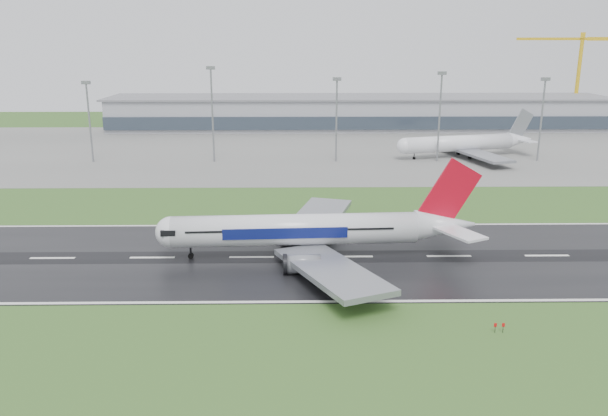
{
  "coord_description": "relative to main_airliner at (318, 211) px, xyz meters",
  "views": [
    {
      "loc": [
        -31.11,
        -115.22,
        42.32
      ],
      "look_at": [
        -29.24,
        12.0,
        7.0
      ],
      "focal_mm": 35.82,
      "sensor_mm": 36.0,
      "label": 1
    }
  ],
  "objects": [
    {
      "name": "floodmast_3",
      "position": [
        46.91,
        99.35,
        5.73
      ],
      "size": [
        0.64,
        0.64,
        30.61
      ],
      "primitive_type": "cylinder",
      "color": "gray",
      "rests_on": "ground"
    },
    {
      "name": "parked_airliner",
      "position": [
        58.53,
        107.56,
        -1.19
      ],
      "size": [
        68.31,
        65.53,
        16.62
      ],
      "primitive_type": null,
      "rotation": [
        0.0,
        0.0,
        0.26
      ],
      "color": "white",
      "rests_on": "apron"
    },
    {
      "name": "floodmast_0",
      "position": [
        -77.06,
        99.35,
        4.18
      ],
      "size": [
        0.64,
        0.64,
        27.52
      ],
      "primitive_type": "cylinder",
      "color": "gray",
      "rests_on": "ground"
    },
    {
      "name": "terminal",
      "position": [
        26.66,
        184.35,
        -2.08
      ],
      "size": [
        240.0,
        36.0,
        15.0
      ],
      "primitive_type": "cube",
      "color": "gray",
      "rests_on": "ground"
    },
    {
      "name": "tower_crane",
      "position": [
        140.95,
        199.35,
        13.37
      ],
      "size": [
        43.4,
        21.86,
        45.89
      ],
      "primitive_type": null,
      "rotation": [
        0.0,
        0.0,
        -0.43
      ],
      "color": "gold",
      "rests_on": "ground"
    },
    {
      "name": "runway",
      "position": [
        26.66,
        -0.65,
        -9.53
      ],
      "size": [
        400.0,
        45.0,
        0.1
      ],
      "primitive_type": "cube",
      "color": "black",
      "rests_on": "ground"
    },
    {
      "name": "ground",
      "position": [
        26.66,
        -0.65,
        -9.58
      ],
      "size": [
        520.0,
        520.0,
        0.0
      ],
      "primitive_type": "plane",
      "color": "#2E541F",
      "rests_on": "ground"
    },
    {
      "name": "main_airliner",
      "position": [
        0.0,
        0.0,
        0.0
      ],
      "size": [
        67.21,
        64.31,
        18.95
      ],
      "primitive_type": null,
      "rotation": [
        0.0,
        0.0,
        0.05
      ],
      "color": "silver",
      "rests_on": "runway"
    },
    {
      "name": "floodmast_1",
      "position": [
        -33.64,
        99.35,
        6.65
      ],
      "size": [
        0.64,
        0.64,
        32.46
      ],
      "primitive_type": "cylinder",
      "color": "gray",
      "rests_on": "ground"
    },
    {
      "name": "apron",
      "position": [
        26.66,
        124.35,
        -9.54
      ],
      "size": [
        400.0,
        130.0,
        0.08
      ],
      "primitive_type": "cube",
      "color": "slate",
      "rests_on": "ground"
    },
    {
      "name": "floodmast_4",
      "position": [
        83.45,
        99.35,
        4.7
      ],
      "size": [
        0.64,
        0.64,
        28.55
      ],
      "primitive_type": "cylinder",
      "color": "gray",
      "rests_on": "ground"
    },
    {
      "name": "floodmast_2",
      "position": [
        10.24,
        99.35,
        4.74
      ],
      "size": [
        0.64,
        0.64,
        28.64
      ],
      "primitive_type": "cylinder",
      "color": "gray",
      "rests_on": "ground"
    }
  ]
}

